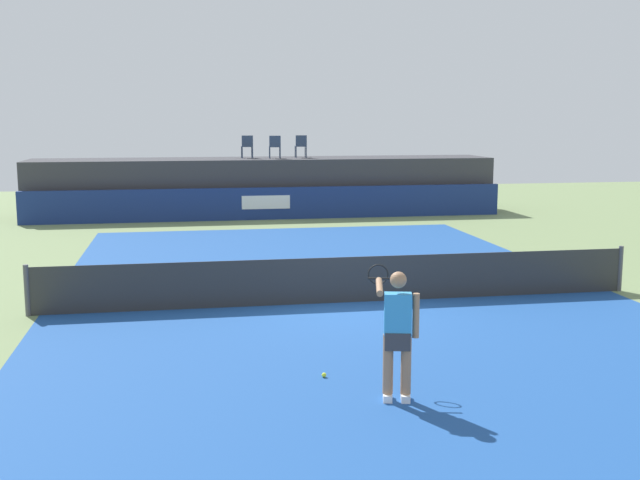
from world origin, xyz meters
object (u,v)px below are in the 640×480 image
Objects in this scene: spectator_chair_center at (301,145)px; net_post_far at (620,269)px; spectator_chair_far_left at (247,146)px; tennis_ball at (324,375)px; spectator_chair_left at (275,146)px; net_post_near at (27,290)px; tennis_player at (397,331)px.

spectator_chair_center is 16.26m from net_post_far.
spectator_chair_far_left is at bearing 113.95° from net_post_far.
tennis_ball is at bearing -97.78° from spectator_chair_center.
spectator_chair_left is 16.48m from net_post_near.
tennis_player is (-0.83, -20.54, -1.73)m from spectator_chair_left.
tennis_ball is (4.96, -4.54, -0.46)m from net_post_near.
spectator_chair_left reaches higher than net_post_near.
net_post_near is (-5.55, -15.42, -2.19)m from spectator_chair_far_left.
spectator_chair_left is 19.73m from tennis_ball.
net_post_near is at bearing 135.77° from tennis_player.
spectator_chair_left is at bearing -24.84° from spectator_chair_far_left.
spectator_chair_center is 0.50× the size of tennis_player.
net_post_far is at bearing 40.12° from tennis_player.
spectator_chair_left reaches higher than tennis_ball.
spectator_chair_center is (1.10, 0.46, 0.00)m from spectator_chair_left.
spectator_chair_far_left is 17.02m from net_post_far.
spectator_chair_far_left reaches higher than tennis_ball.
tennis_player reaches higher than net_post_near.
net_post_far is (12.40, 0.00, 0.00)m from net_post_near.
spectator_chair_far_left is at bearing 70.21° from net_post_near.
net_post_far is 8.70m from tennis_player.
spectator_chair_far_left is at bearing 90.55° from tennis_player.
tennis_ball is at bearing -91.70° from spectator_chair_far_left.
tennis_player is at bearing -53.24° from tennis_ball.
net_post_far is 0.56× the size of tennis_player.
tennis_player is at bearing -92.33° from spectator_chair_left.
spectator_chair_left is 1.00× the size of spectator_chair_center.
spectator_chair_left is at bearing 87.67° from tennis_player.
spectator_chair_far_left is 0.89× the size of net_post_far.
spectator_chair_left is 13.06× the size of tennis_ball.
net_post_far is at bearing 0.00° from net_post_near.
net_post_near is at bearing -113.79° from spectator_chair_left.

